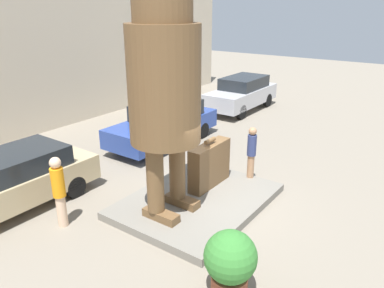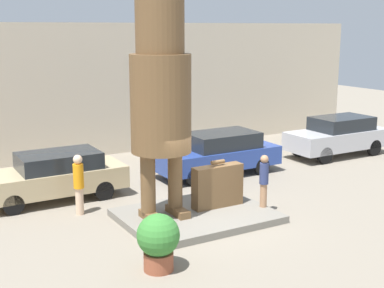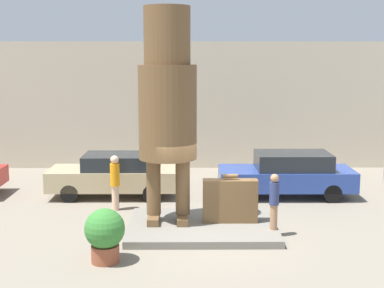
% 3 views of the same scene
% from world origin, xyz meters
% --- Properties ---
extents(ground_plane, '(60.00, 60.00, 0.00)m').
position_xyz_m(ground_plane, '(0.00, 0.00, 0.00)').
color(ground_plane, gray).
extents(pedestal, '(4.17, 3.14, 0.20)m').
position_xyz_m(pedestal, '(0.00, 0.00, 0.10)').
color(pedestal, slate).
rests_on(pedestal, ground_plane).
extents(building_backdrop, '(28.00, 0.60, 5.53)m').
position_xyz_m(building_backdrop, '(0.00, 8.96, 2.77)').
color(building_backdrop, beige).
rests_on(building_backdrop, ground_plane).
extents(statue_figure, '(1.63, 1.63, 6.04)m').
position_xyz_m(statue_figure, '(-0.97, 0.24, 3.74)').
color(statue_figure, brown).
rests_on(statue_figure, pedestal).
extents(giant_suitcase, '(1.56, 0.40, 1.40)m').
position_xyz_m(giant_suitcase, '(0.80, 0.15, 0.83)').
color(giant_suitcase, brown).
rests_on(giant_suitcase, pedestal).
extents(tourist, '(0.26, 0.26, 1.56)m').
position_xyz_m(tourist, '(1.94, -0.55, 1.06)').
color(tourist, '#A87A56').
rests_on(tourist, pedestal).
extents(parked_car_tan, '(4.50, 1.75, 1.51)m').
position_xyz_m(parked_car_tan, '(-2.97, 3.77, 0.80)').
color(parked_car_tan, tan).
rests_on(parked_car_tan, ground_plane).
extents(parked_car_blue, '(4.67, 1.83, 1.57)m').
position_xyz_m(parked_car_blue, '(3.11, 3.71, 0.82)').
color(parked_car_blue, '#284293').
rests_on(parked_car_blue, ground_plane).
extents(parked_car_silver, '(4.53, 1.77, 1.66)m').
position_xyz_m(parked_car_silver, '(9.11, 3.65, 0.88)').
color(parked_car_silver, '#B7B7BC').
rests_on(parked_car_silver, ground_plane).
extents(planter_pot, '(0.97, 0.97, 1.32)m').
position_xyz_m(planter_pot, '(-2.39, -2.38, 0.73)').
color(planter_pot, brown).
rests_on(planter_pot, ground_plane).
extents(worker_hivis, '(0.30, 0.30, 1.79)m').
position_xyz_m(worker_hivis, '(-2.74, 2.05, 0.98)').
color(worker_hivis, beige).
rests_on(worker_hivis, ground_plane).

